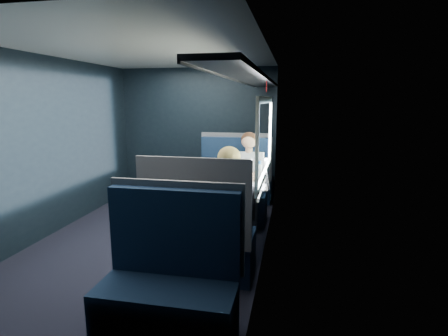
% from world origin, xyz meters
% --- Properties ---
extents(ground, '(2.80, 4.20, 0.01)m').
position_xyz_m(ground, '(0.00, 0.00, -0.01)').
color(ground, black).
extents(room_shell, '(3.00, 4.40, 2.40)m').
position_xyz_m(room_shell, '(0.02, 0.00, 1.48)').
color(room_shell, black).
rests_on(room_shell, ground).
extents(table, '(0.62, 1.00, 0.74)m').
position_xyz_m(table, '(1.03, 0.00, 0.66)').
color(table, '#54565E').
rests_on(table, ground).
extents(seat_bay_near, '(1.04, 0.62, 1.26)m').
position_xyz_m(seat_bay_near, '(0.84, 0.87, 0.42)').
color(seat_bay_near, '#0B1932').
rests_on(seat_bay_near, ground).
extents(seat_bay_far, '(1.04, 0.62, 1.26)m').
position_xyz_m(seat_bay_far, '(0.85, -0.87, 0.41)').
color(seat_bay_far, '#0B1932').
rests_on(seat_bay_far, ground).
extents(seat_row_front, '(1.04, 0.51, 1.16)m').
position_xyz_m(seat_row_front, '(0.85, 1.80, 0.41)').
color(seat_row_front, '#0B1932').
rests_on(seat_row_front, ground).
extents(seat_row_back, '(1.04, 0.51, 1.16)m').
position_xyz_m(seat_row_back, '(0.85, -1.80, 0.41)').
color(seat_row_back, '#0B1932').
rests_on(seat_row_back, ground).
extents(man, '(0.53, 0.56, 1.32)m').
position_xyz_m(man, '(1.10, 0.70, 0.72)').
color(man, black).
rests_on(man, ground).
extents(woman, '(0.53, 0.56, 1.32)m').
position_xyz_m(woman, '(1.10, -0.71, 0.73)').
color(woman, black).
rests_on(woman, ground).
extents(papers, '(0.56, 0.77, 0.01)m').
position_xyz_m(papers, '(1.06, 0.08, 0.74)').
color(papers, white).
rests_on(papers, table).
extents(laptop, '(0.26, 0.33, 0.23)m').
position_xyz_m(laptop, '(1.36, -0.05, 0.80)').
color(laptop, silver).
rests_on(laptop, table).
extents(bottle_small, '(0.07, 0.07, 0.24)m').
position_xyz_m(bottle_small, '(1.28, 0.40, 0.85)').
color(bottle_small, silver).
rests_on(bottle_small, table).
extents(cup, '(0.06, 0.06, 0.08)m').
position_xyz_m(cup, '(1.33, 0.44, 0.78)').
color(cup, white).
rests_on(cup, table).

